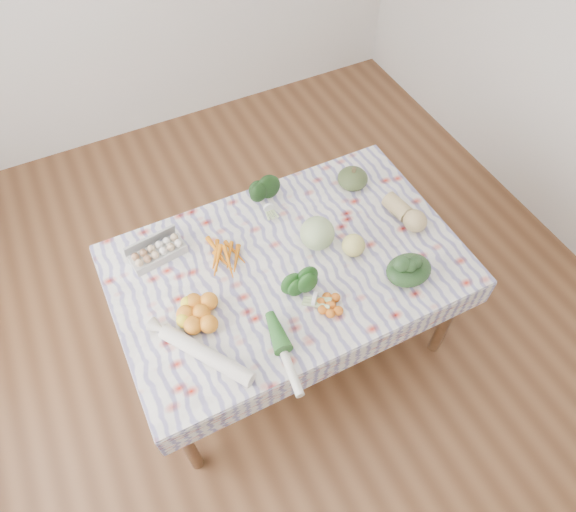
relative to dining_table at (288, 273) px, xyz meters
The scene contains 16 objects.
ground 0.68m from the dining_table, ahead, with size 4.50×4.50×0.00m, color brown.
dining_table is the anchor object (origin of this frame).
tablecloth 0.08m from the dining_table, ahead, with size 1.66×1.06×0.01m, color white.
egg_carton 0.63m from the dining_table, 150.49° to the left, with size 0.27×0.11×0.07m, color #B2B2AD.
carrot_bunch 0.32m from the dining_table, 146.49° to the left, with size 0.21×0.19×0.04m, color orange.
kale_bunch 0.41m from the dining_table, 81.13° to the left, with size 0.16×0.14×0.14m, color #173412.
kabocha_squash 0.64m from the dining_table, 29.86° to the left, with size 0.16×0.16×0.11m, color #42512A.
cabbage 0.25m from the dining_table, 13.16° to the left, with size 0.17×0.17×0.17m, color #A1BC7C.
butternut_squash 0.67m from the dining_table, ahead, with size 0.12×0.25×0.12m, color tan.
orange_cluster 0.50m from the dining_table, 168.34° to the right, with size 0.26×0.26×0.09m, color orange.
broccoli 0.26m from the dining_table, 99.04° to the right, with size 0.16×0.16×0.12m, color #1E5119.
mandarin_cluster 0.33m from the dining_table, 78.22° to the right, with size 0.15×0.15×0.05m, color orange.
grapefruit 0.35m from the dining_table, 14.76° to the right, with size 0.11×0.11×0.11m, color #E1D76D.
spinach_bag 0.58m from the dining_table, 34.06° to the right, with size 0.22×0.18×0.10m, color #1B3618.
daikon 0.61m from the dining_table, 151.06° to the right, with size 0.07×0.07×0.47m, color white.
leek 0.50m from the dining_table, 118.09° to the right, with size 0.04×0.04×0.38m, color white.
Camera 1 is at (-0.64, -1.28, 2.76)m, focal length 32.00 mm.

